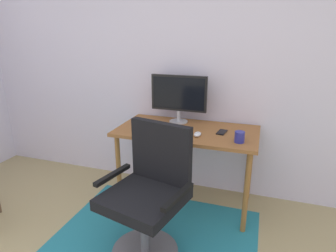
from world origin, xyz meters
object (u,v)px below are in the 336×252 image
(monitor, at_px, (179,95))
(coffee_cup, at_px, (240,137))
(cell_phone, at_px, (222,132))
(computer_mouse, at_px, (197,134))
(office_chair, at_px, (149,200))
(keyboard, at_px, (162,133))
(desk, at_px, (187,138))

(monitor, bearing_deg, coffee_cup, -30.71)
(cell_phone, bearing_deg, computer_mouse, -132.23)
(coffee_cup, xyz_separation_m, cell_phone, (-0.17, 0.19, -0.04))
(cell_phone, height_order, office_chair, office_chair)
(keyboard, distance_m, cell_phone, 0.53)
(office_chair, bearing_deg, keyboard, 112.65)
(keyboard, relative_size, office_chair, 0.43)
(coffee_cup, height_order, office_chair, office_chair)
(monitor, distance_m, keyboard, 0.47)
(monitor, relative_size, office_chair, 0.55)
(monitor, xyz_separation_m, cell_phone, (0.45, -0.18, -0.27))
(keyboard, height_order, coffee_cup, coffee_cup)
(desk, relative_size, cell_phone, 9.10)
(desk, distance_m, cell_phone, 0.33)
(monitor, height_order, keyboard, monitor)
(desk, xyz_separation_m, office_chair, (-0.09, -0.73, -0.23))
(computer_mouse, relative_size, office_chair, 0.10)
(monitor, bearing_deg, cell_phone, -21.69)
(desk, distance_m, monitor, 0.43)
(desk, xyz_separation_m, monitor, (-0.14, 0.19, 0.36))
(keyboard, bearing_deg, coffee_cup, 1.14)
(desk, height_order, computer_mouse, computer_mouse)
(keyboard, xyz_separation_m, cell_phone, (0.49, 0.20, -0.00))
(desk, relative_size, coffee_cup, 14.04)
(computer_mouse, bearing_deg, coffee_cup, -5.44)
(computer_mouse, xyz_separation_m, cell_phone, (0.19, 0.15, -0.01))
(office_chair, bearing_deg, coffee_cup, 57.29)
(desk, xyz_separation_m, coffee_cup, (0.48, -0.18, 0.13))
(desk, bearing_deg, monitor, 125.87)
(keyboard, distance_m, coffee_cup, 0.66)
(monitor, height_order, computer_mouse, monitor)
(cell_phone, distance_m, office_chair, 0.90)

